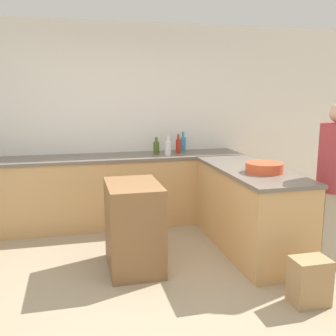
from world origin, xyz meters
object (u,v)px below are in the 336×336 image
object	(u,v)px
mixing_bowl	(264,168)
dish_soap_bottle	(183,144)
hot_sauce_bottle	(178,145)
vinegar_bottle_clear	(168,148)
person_at_peninsula	(334,181)
olive_oil_bottle	(156,147)
paper_bag	(310,281)
island_table	(134,226)

from	to	relation	value
mixing_bowl	dish_soap_bottle	bearing A→B (deg)	104.70
dish_soap_bottle	hot_sauce_bottle	xyz separation A→B (m)	(-0.11, -0.13, -0.01)
dish_soap_bottle	vinegar_bottle_clear	xyz separation A→B (m)	(-0.30, -0.32, -0.00)
person_at_peninsula	olive_oil_bottle	bearing A→B (deg)	126.67
paper_bag	olive_oil_bottle	bearing A→B (deg)	107.42
olive_oil_bottle	person_at_peninsula	distance (m)	2.37
hot_sauce_bottle	olive_oil_bottle	size ratio (longest dim) A/B	1.17
island_table	paper_bag	xyz separation A→B (m)	(1.33, -1.05, -0.24)
mixing_bowl	olive_oil_bottle	size ratio (longest dim) A/B	1.75
island_table	paper_bag	size ratio (longest dim) A/B	2.18
hot_sauce_bottle	paper_bag	size ratio (longest dim) A/B	0.65
mixing_bowl	hot_sauce_bottle	world-z (taller)	hot_sauce_bottle
dish_soap_bottle	vinegar_bottle_clear	size ratio (longest dim) A/B	1.04
dish_soap_bottle	hot_sauce_bottle	world-z (taller)	dish_soap_bottle
mixing_bowl	person_at_peninsula	world-z (taller)	person_at_peninsula
vinegar_bottle_clear	paper_bag	xyz separation A→B (m)	(0.67, -2.32, -0.84)
dish_soap_bottle	vinegar_bottle_clear	bearing A→B (deg)	-132.98
dish_soap_bottle	mixing_bowl	bearing A→B (deg)	-75.30
olive_oil_bottle	paper_bag	size ratio (longest dim) A/B	0.55
person_at_peninsula	paper_bag	distance (m)	1.12
paper_bag	island_table	bearing A→B (deg)	141.75
hot_sauce_bottle	dish_soap_bottle	bearing A→B (deg)	50.99
vinegar_bottle_clear	olive_oil_bottle	distance (m)	0.23
island_table	olive_oil_bottle	world-z (taller)	olive_oil_bottle
mixing_bowl	dish_soap_bottle	world-z (taller)	dish_soap_bottle
vinegar_bottle_clear	olive_oil_bottle	size ratio (longest dim) A/B	1.18
olive_oil_bottle	hot_sauce_bottle	bearing A→B (deg)	-0.08
mixing_bowl	vinegar_bottle_clear	size ratio (longest dim) A/B	1.48
dish_soap_bottle	hot_sauce_bottle	size ratio (longest dim) A/B	1.06
vinegar_bottle_clear	person_at_peninsula	xyz separation A→B (m)	(1.30, -1.70, -0.14)
island_table	hot_sauce_bottle	xyz separation A→B (m)	(0.86, 1.46, 0.60)
dish_soap_bottle	olive_oil_bottle	xyz separation A→B (m)	(-0.42, -0.13, -0.02)
dish_soap_bottle	olive_oil_bottle	bearing A→B (deg)	-162.65
person_at_peninsula	hot_sauce_bottle	bearing A→B (deg)	120.13
vinegar_bottle_clear	olive_oil_bottle	bearing A→B (deg)	121.09
hot_sauce_bottle	paper_bag	world-z (taller)	hot_sauce_bottle
mixing_bowl	paper_bag	size ratio (longest dim) A/B	0.97
hot_sauce_bottle	mixing_bowl	bearing A→B (deg)	-70.41
dish_soap_bottle	olive_oil_bottle	size ratio (longest dim) A/B	1.23
vinegar_bottle_clear	mixing_bowl	bearing A→B (deg)	-60.86
hot_sauce_bottle	person_at_peninsula	xyz separation A→B (m)	(1.10, -1.90, -0.13)
island_table	person_at_peninsula	world-z (taller)	person_at_peninsula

